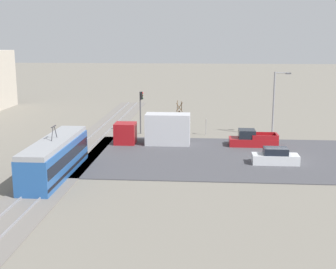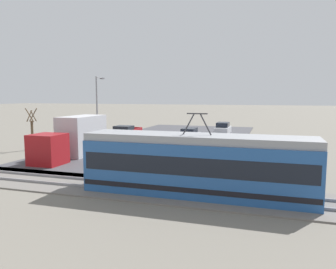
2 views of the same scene
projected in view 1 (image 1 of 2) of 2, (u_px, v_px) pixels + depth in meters
The scene contains 11 objects.
ground_plane at pixel (279, 158), 46.24m from camera, with size 320.00×320.00×0.00m, color slate.
road_surface at pixel (279, 158), 46.23m from camera, with size 16.68×38.48×0.08m.
rail_bed at pixel (79, 154), 47.76m from camera, with size 74.89×4.40×0.22m.
light_rail_tram at pixel (55, 158), 40.12m from camera, with size 12.09×2.63×4.31m.
box_truck at pixel (157, 130), 51.66m from camera, with size 2.32×8.33×3.42m.
pickup_truck at pixel (252, 140), 51.05m from camera, with size 2.06×5.22×1.79m.
sedan_car_0 at pixel (275, 157), 43.90m from camera, with size 1.73×4.32×1.55m.
traffic_light_pole at pixel (141, 107), 57.16m from camera, with size 0.28×0.47×5.22m.
street_tree at pixel (179, 119), 57.49m from camera, with size 0.98×0.81×4.10m.
street_lamp_near_crossing at pixel (276, 99), 55.31m from camera, with size 0.36×1.95×7.75m.
no_parking_sign at pixel (206, 125), 56.73m from camera, with size 0.32×0.08×2.01m.
Camera 1 is at (-45.47, 7.48, 11.89)m, focal length 50.00 mm.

